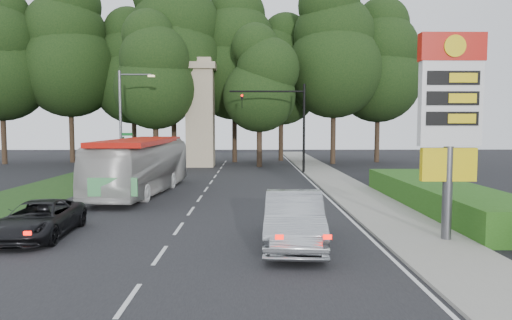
{
  "coord_description": "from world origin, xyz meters",
  "views": [
    {
      "loc": [
        2.71,
        -12.84,
        3.88
      ],
      "look_at": [
        2.96,
        9.24,
        2.2
      ],
      "focal_mm": 32.0,
      "sensor_mm": 36.0,
      "label": 1
    }
  ],
  "objects_px": {
    "traffic_signal_mast": "(288,115)",
    "suv_charcoal": "(39,219)",
    "monument": "(200,112)",
    "sedan_silver": "(294,219)",
    "streetlight_signs": "(123,118)",
    "gas_station_pylon": "(450,108)",
    "transit_bus": "(142,166)"
  },
  "relations": [
    {
      "from": "transit_bus",
      "to": "sedan_silver",
      "type": "xyz_separation_m",
      "value": [
        7.59,
        -11.35,
        -0.7
      ]
    },
    {
      "from": "traffic_signal_mast",
      "to": "transit_bus",
      "type": "bearing_deg",
      "value": -129.77
    },
    {
      "from": "gas_station_pylon",
      "to": "monument",
      "type": "distance_m",
      "value": 30.17
    },
    {
      "from": "transit_bus",
      "to": "suv_charcoal",
      "type": "relative_size",
      "value": 2.48
    },
    {
      "from": "transit_bus",
      "to": "sedan_silver",
      "type": "relative_size",
      "value": 2.14
    },
    {
      "from": "streetlight_signs",
      "to": "suv_charcoal",
      "type": "xyz_separation_m",
      "value": [
        2.33,
        -19.17,
        -3.81
      ]
    },
    {
      "from": "transit_bus",
      "to": "suv_charcoal",
      "type": "xyz_separation_m",
      "value": [
        -1.15,
        -10.13,
        -0.93
      ]
    },
    {
      "from": "gas_station_pylon",
      "to": "transit_bus",
      "type": "bearing_deg",
      "value": 139.17
    },
    {
      "from": "suv_charcoal",
      "to": "streetlight_signs",
      "type": "bearing_deg",
      "value": 94.39
    },
    {
      "from": "gas_station_pylon",
      "to": "streetlight_signs",
      "type": "relative_size",
      "value": 0.86
    },
    {
      "from": "traffic_signal_mast",
      "to": "streetlight_signs",
      "type": "height_order",
      "value": "streetlight_signs"
    },
    {
      "from": "sedan_silver",
      "to": "suv_charcoal",
      "type": "height_order",
      "value": "sedan_silver"
    },
    {
      "from": "streetlight_signs",
      "to": "monument",
      "type": "bearing_deg",
      "value": 58.03
    },
    {
      "from": "gas_station_pylon",
      "to": "streetlight_signs",
      "type": "distance_m",
      "value": 25.74
    },
    {
      "from": "gas_station_pylon",
      "to": "monument",
      "type": "bearing_deg",
      "value": 111.8
    },
    {
      "from": "traffic_signal_mast",
      "to": "suv_charcoal",
      "type": "xyz_separation_m",
      "value": [
        -10.34,
        -21.16,
        -4.05
      ]
    },
    {
      "from": "monument",
      "to": "suv_charcoal",
      "type": "xyz_separation_m",
      "value": [
        -2.65,
        -27.16,
        -4.48
      ]
    },
    {
      "from": "gas_station_pylon",
      "to": "sedan_silver",
      "type": "bearing_deg",
      "value": -175.75
    },
    {
      "from": "gas_station_pylon",
      "to": "sedan_silver",
      "type": "relative_size",
      "value": 1.31
    },
    {
      "from": "monument",
      "to": "sedan_silver",
      "type": "height_order",
      "value": "monument"
    },
    {
      "from": "transit_bus",
      "to": "monument",
      "type": "bearing_deg",
      "value": 89.96
    },
    {
      "from": "traffic_signal_mast",
      "to": "suv_charcoal",
      "type": "height_order",
      "value": "traffic_signal_mast"
    },
    {
      "from": "streetlight_signs",
      "to": "gas_station_pylon",
      "type": "bearing_deg",
      "value": -51.04
    },
    {
      "from": "transit_bus",
      "to": "suv_charcoal",
      "type": "distance_m",
      "value": 10.24
    },
    {
      "from": "gas_station_pylon",
      "to": "suv_charcoal",
      "type": "distance_m",
      "value": 14.4
    },
    {
      "from": "traffic_signal_mast",
      "to": "monument",
      "type": "distance_m",
      "value": 9.76
    },
    {
      "from": "gas_station_pylon",
      "to": "traffic_signal_mast",
      "type": "xyz_separation_m",
      "value": [
        -3.52,
        22.0,
        0.22
      ]
    },
    {
      "from": "monument",
      "to": "transit_bus",
      "type": "distance_m",
      "value": 17.46
    },
    {
      "from": "gas_station_pylon",
      "to": "transit_bus",
      "type": "relative_size",
      "value": 0.61
    },
    {
      "from": "streetlight_signs",
      "to": "suv_charcoal",
      "type": "distance_m",
      "value": 19.69
    },
    {
      "from": "traffic_signal_mast",
      "to": "monument",
      "type": "height_order",
      "value": "monument"
    },
    {
      "from": "suv_charcoal",
      "to": "transit_bus",
      "type": "bearing_deg",
      "value": 80.95
    }
  ]
}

